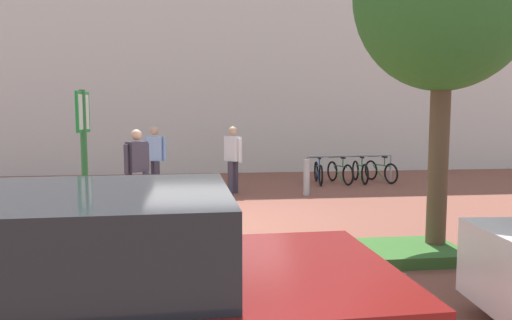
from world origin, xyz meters
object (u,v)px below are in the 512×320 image
(parking_sign_post, at_px, (84,153))
(person_casual_tan, at_px, (233,156))
(car_maroon_wagon, at_px, (69,309))
(person_suited_dark, at_px, (137,165))
(bike_rack_cluster, at_px, (350,171))
(person_shirt_blue, at_px, (155,155))
(bollard_steel, at_px, (306,177))
(bike_at_sign, at_px, (91,240))

(parking_sign_post, xyz_separation_m, person_casual_tan, (2.32, 5.65, -0.55))
(car_maroon_wagon, bearing_deg, person_suited_dark, 93.37)
(person_casual_tan, distance_m, car_maroon_wagon, 8.94)
(bike_rack_cluster, height_order, person_shirt_blue, person_shirt_blue)
(bollard_steel, distance_m, person_suited_dark, 4.28)
(bollard_steel, relative_size, person_casual_tan, 0.52)
(person_suited_dark, bearing_deg, parking_sign_post, -93.09)
(car_maroon_wagon, bearing_deg, parking_sign_post, 100.78)
(parking_sign_post, bearing_deg, bollard_steel, 51.84)
(bollard_steel, relative_size, person_suited_dark, 0.52)
(bike_at_sign, xyz_separation_m, car_maroon_wagon, (0.58, -3.31, 0.41))
(person_casual_tan, xyz_separation_m, person_suited_dark, (-2.12, -2.00, 0.00))
(parking_sign_post, height_order, person_suited_dark, parking_sign_post)
(bike_at_sign, height_order, person_suited_dark, person_suited_dark)
(bike_rack_cluster, relative_size, person_suited_dark, 1.54)
(bike_at_sign, relative_size, person_casual_tan, 0.97)
(person_shirt_blue, height_order, person_suited_dark, same)
(bollard_steel, bearing_deg, car_maroon_wagon, -112.86)
(person_suited_dark, bearing_deg, car_maroon_wagon, -86.63)
(bike_at_sign, xyz_separation_m, bike_rack_cluster, (5.88, 7.02, -0.00))
(car_maroon_wagon, bearing_deg, person_shirt_blue, 91.52)
(person_casual_tan, height_order, person_suited_dark, same)
(bike_at_sign, distance_m, bollard_steel, 6.53)
(bike_rack_cluster, bearing_deg, person_shirt_blue, -167.09)
(bollard_steel, xyz_separation_m, person_shirt_blue, (-3.78, 0.68, 0.53))
(parking_sign_post, distance_m, person_suited_dark, 3.69)
(person_suited_dark, bearing_deg, bike_rack_cluster, 32.01)
(bollard_steel, bearing_deg, person_casual_tan, 167.87)
(person_casual_tan, relative_size, car_maroon_wagon, 0.40)
(bollard_steel, xyz_separation_m, car_maroon_wagon, (-3.54, -8.38, 0.31))
(person_shirt_blue, bearing_deg, person_suited_dark, -93.96)
(bike_rack_cluster, relative_size, person_shirt_blue, 1.54)
(bike_at_sign, bearing_deg, car_maroon_wagon, -80.01)
(bollard_steel, distance_m, car_maroon_wagon, 9.10)
(person_shirt_blue, distance_m, person_casual_tan, 1.98)
(person_casual_tan, bearing_deg, bollard_steel, -12.13)
(bike_rack_cluster, bearing_deg, parking_sign_post, -129.27)
(bollard_steel, bearing_deg, person_shirt_blue, 169.75)
(person_suited_dark, height_order, car_maroon_wagon, person_suited_dark)
(bollard_steel, height_order, person_shirt_blue, person_shirt_blue)
(parking_sign_post, height_order, person_casual_tan, parking_sign_post)
(parking_sign_post, xyz_separation_m, bike_at_sign, (0.01, 0.18, -1.19))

